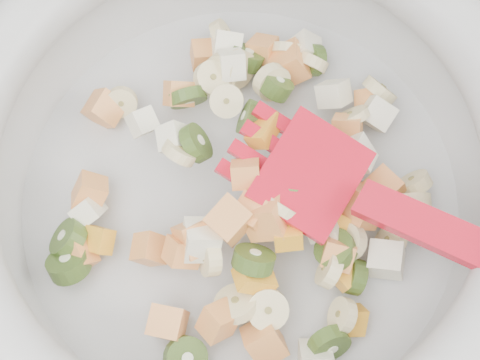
{
  "coord_description": "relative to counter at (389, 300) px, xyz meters",
  "views": [
    {
      "loc": [
        -0.18,
        1.24,
        1.39
      ],
      "look_at": [
        -0.19,
        1.41,
        0.95
      ],
      "focal_mm": 55.0,
      "sensor_mm": 36.0,
      "label": 1
    }
  ],
  "objects": [
    {
      "name": "counter",
      "position": [
        0.0,
        0.0,
        0.0
      ],
      "size": [
        2.0,
        0.6,
        0.9
      ],
      "primitive_type": "cube",
      "color": "gray",
      "rests_on": "ground"
    },
    {
      "name": "mixing_bowl",
      "position": [
        -0.19,
        -0.04,
        0.51
      ],
      "size": [
        0.46,
        0.38,
        0.12
      ],
      "color": "#BABAB8",
      "rests_on": "counter"
    }
  ]
}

